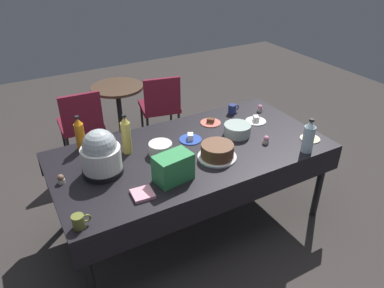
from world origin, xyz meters
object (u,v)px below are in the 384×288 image
Objects in this scene: dessert_plate_white at (256,120)px; coffee_mug_olive at (79,221)px; cupcake_berry at (183,153)px; soda_carton at (173,168)px; glass_salad_bowl at (237,130)px; round_cafe_table at (119,104)px; frosted_layer_cake at (217,151)px; cupcake_rose at (260,108)px; maroon_chair_left at (81,121)px; cupcake_cocoa at (266,140)px; soda_bottle_water at (309,137)px; maroon_chair_right at (160,104)px; soda_bottle_orange_juice at (80,134)px; cupcake_mint at (61,179)px; dessert_plate_coral at (211,122)px; dessert_plate_cobalt at (190,138)px; soda_bottle_ginger_ale at (126,135)px; potluck_table at (192,156)px; ceramic_snack_bowl at (160,148)px; slow_cooker at (101,154)px; coffee_mug_navy at (232,109)px; dessert_plate_cream at (310,138)px.

dessert_plate_white is 1.64× the size of coffee_mug_olive.
cupcake_berry is 0.32m from soda_carton.
round_cafe_table is (-0.51, 1.66, -0.30)m from glass_salad_bowl.
frosted_layer_cake is 0.95m from cupcake_rose.
maroon_chair_left is 1.18× the size of round_cafe_table.
cupcake_cocoa is 0.24× the size of soda_bottle_water.
dessert_plate_white is 0.22× the size of maroon_chair_right.
cupcake_mint is at bearing -122.30° from soda_bottle_orange_juice.
dessert_plate_cobalt is at bearing -149.95° from dessert_plate_coral.
cupcake_berry is 0.46m from soda_bottle_ginger_ale.
cupcake_mint reaches higher than potluck_table.
soda_bottle_water is 1.42m from soda_bottle_ginger_ale.
ceramic_snack_bowl reaches higher than cupcake_mint.
soda_bottle_ginger_ale reaches higher than round_cafe_table.
soda_carton is 2.02m from round_cafe_table.
maroon_chair_left is (-1.01, 1.43, -0.31)m from glass_salad_bowl.
glass_salad_bowl is 0.31m from dessert_plate_coral.
cupcake_cocoa is 1.70m from maroon_chair_right.
dessert_plate_white is 0.72× the size of soda_carton.
slow_cooker is at bearing 164.51° from frosted_layer_cake.
soda_bottle_water is at bearing -21.64° from frosted_layer_cake.
dessert_plate_coral is at bearing 33.22° from soda_carton.
coffee_mug_navy is at bearing 97.85° from soda_bottle_water.
glass_salad_bowl is 3.41× the size of cupcake_rose.
frosted_layer_cake is 0.58m from dessert_plate_coral.
cupcake_cocoa is at bearing -55.80° from maroon_chair_left.
dessert_plate_cream reaches higher than dessert_plate_coral.
ceramic_snack_bowl is 2.70× the size of cupcake_mint.
soda_bottle_ginger_ale is (-0.57, 0.41, 0.10)m from frosted_layer_cake.
slow_cooker is 1.71m from dessert_plate_cream.
potluck_table is at bearing -139.34° from dessert_plate_coral.
dessert_plate_cream is 0.51× the size of soda_bottle_ginger_ale.
slow_cooker is at bearing -4.31° from cupcake_mint.
soda_bottle_orange_juice is (-0.05, 0.41, -0.02)m from slow_cooker.
maroon_chair_right is at bearing 45.23° from cupcake_mint.
round_cafe_table is at bearing 108.40° from cupcake_cocoa.
slow_cooker reaches higher than coffee_mug_olive.
soda_bottle_water is at bearing -18.29° from slow_cooker.
dessert_plate_white is 1.15m from soda_carton.
frosted_layer_cake is 2.67× the size of coffee_mug_olive.
cupcake_cocoa reaches higher than dessert_plate_cobalt.
dessert_plate_coral is 1.12× the size of dessert_plate_cream.
dessert_plate_white is 1.63× the size of coffee_mug_navy.
soda_carton reaches higher than glass_salad_bowl.
potluck_table is 19.19× the size of coffee_mug_navy.
glass_salad_bowl is at bearing -87.20° from maroon_chair_right.
glass_salad_bowl is at bearing 123.67° from soda_bottle_water.
cupcake_berry is at bearing -6.69° from cupcake_mint.
round_cafe_table is (0.96, 2.13, -0.30)m from coffee_mug_olive.
soda_bottle_ginger_ale reaches higher than dessert_plate_coral.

